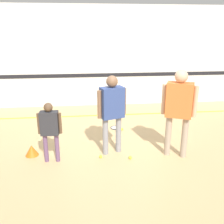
{
  "coord_description": "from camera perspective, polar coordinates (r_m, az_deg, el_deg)",
  "views": [
    {
      "loc": [
        -0.56,
        -4.8,
        2.43
      ],
      "look_at": [
        -0.06,
        -0.13,
        0.89
      ],
      "focal_mm": 40.0,
      "sensor_mm": 36.0,
      "label": 1
    }
  ],
  "objects": [
    {
      "name": "tennis_ball_stray_right",
      "position": [
        6.06,
        -1.47,
        -5.15
      ],
      "size": [
        0.07,
        0.07,
        0.07
      ],
      "primitive_type": "sphere",
      "color": "#CCE038",
      "rests_on": "ground_plane"
    },
    {
      "name": "wall_back",
      "position": [
        8.26,
        -2.28,
        12.37
      ],
      "size": [
        16.0,
        0.07,
        3.2
      ],
      "color": "silver",
      "rests_on": "ground_plane"
    },
    {
      "name": "tennis_ball_stray_left",
      "position": [
        5.03,
        4.2,
        -10.33
      ],
      "size": [
        0.07,
        0.07,
        0.07
      ],
      "primitive_type": "sphere",
      "color": "#CCE038",
      "rests_on": "ground_plane"
    },
    {
      "name": "person_instructor",
      "position": [
        4.91,
        0.0,
        1.23
      ],
      "size": [
        0.59,
        0.38,
        1.62
      ],
      "rotation": [
        0.0,
        0.0,
        0.33
      ],
      "color": "gray",
      "rests_on": "ground_plane"
    },
    {
      "name": "tennis_ball_near_instructor",
      "position": [
        5.06,
        -2.58,
        -10.11
      ],
      "size": [
        0.07,
        0.07,
        0.07
      ],
      "primitive_type": "sphere",
      "color": "#CCE038",
      "rests_on": "ground_plane"
    },
    {
      "name": "person_student_left",
      "position": [
        4.79,
        -14.05,
        -3.16
      ],
      "size": [
        0.45,
        0.2,
        1.18
      ],
      "rotation": [
        0.0,
        0.0,
        -0.06
      ],
      "color": "#6B4C70",
      "rests_on": "ground_plane"
    },
    {
      "name": "training_cone",
      "position": [
        5.37,
        -17.87,
        -8.33
      ],
      "size": [
        0.27,
        0.27,
        0.22
      ],
      "color": "orange",
      "rests_on": "ground_plane"
    },
    {
      "name": "tennis_ball_by_spare_racket",
      "position": [
        6.38,
        2.29,
        -3.92
      ],
      "size": [
        0.07,
        0.07,
        0.07
      ],
      "primitive_type": "sphere",
      "color": "#CCE038",
      "rests_on": "ground_plane"
    },
    {
      "name": "ground_plane",
      "position": [
        5.41,
        0.46,
        -8.53
      ],
      "size": [
        16.0,
        16.0,
        0.0
      ],
      "primitive_type": "plane",
      "color": "tan"
    },
    {
      "name": "person_student_right",
      "position": [
        4.93,
        15.05,
        1.65
      ],
      "size": [
        0.61,
        0.44,
        1.75
      ],
      "rotation": [
        0.0,
        0.0,
        2.72
      ],
      "color": "tan",
      "rests_on": "ground_plane"
    },
    {
      "name": "racket_spare_on_floor",
      "position": [
        6.5,
        0.88,
        -3.69
      ],
      "size": [
        0.31,
        0.53,
        0.03
      ],
      "rotation": [
        0.0,
        0.0,
        4.89
      ],
      "color": "#28282D",
      "rests_on": "ground_plane"
    },
    {
      "name": "floor_stripe",
      "position": [
        7.5,
        -1.54,
        -0.71
      ],
      "size": [
        14.4,
        0.1,
        0.01
      ],
      "color": "yellow",
      "rests_on": "ground_plane"
    }
  ]
}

